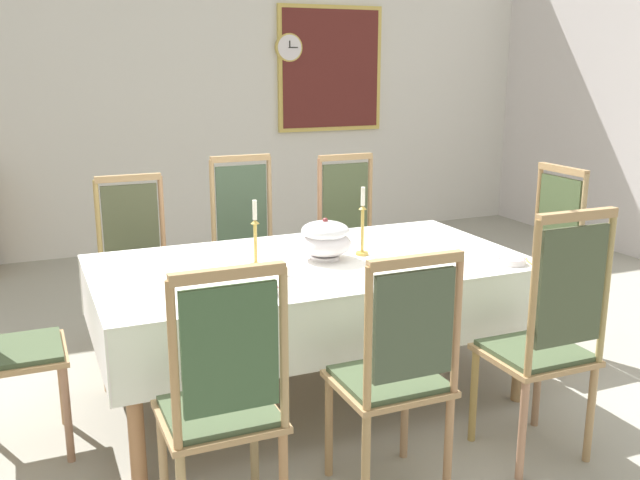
% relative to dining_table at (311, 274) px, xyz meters
% --- Properties ---
extents(ground, '(7.76, 6.99, 0.04)m').
position_rel_dining_table_xyz_m(ground, '(0.00, 0.02, -0.71)').
color(ground, '#9B988A').
extents(back_wall, '(7.76, 0.08, 3.26)m').
position_rel_dining_table_xyz_m(back_wall, '(0.00, 3.56, 0.94)').
color(back_wall, silver).
rests_on(back_wall, ground).
extents(dining_table, '(2.22, 1.18, 0.76)m').
position_rel_dining_table_xyz_m(dining_table, '(0.00, 0.00, 0.00)').
color(dining_table, '#AE794E').
rests_on(dining_table, ground).
extents(tablecloth, '(2.24, 1.20, 0.34)m').
position_rel_dining_table_xyz_m(tablecloth, '(0.00, 0.00, -0.01)').
color(tablecloth, white).
rests_on(tablecloth, dining_table).
extents(chair_south_a, '(0.44, 0.42, 1.12)m').
position_rel_dining_table_xyz_m(chair_south_a, '(-0.76, -1.00, -0.11)').
color(chair_south_a, tan).
rests_on(chair_south_a, ground).
extents(chair_north_a, '(0.44, 0.42, 1.11)m').
position_rel_dining_table_xyz_m(chair_north_a, '(-0.76, 1.00, -0.12)').
color(chair_north_a, '#9E844D').
rests_on(chair_north_a, ground).
extents(chair_south_b, '(0.44, 0.42, 1.08)m').
position_rel_dining_table_xyz_m(chair_south_b, '(-0.03, -1.00, -0.13)').
color(chair_south_b, '#A98254').
rests_on(chair_south_b, ground).
extents(chair_north_b, '(0.44, 0.42, 1.19)m').
position_rel_dining_table_xyz_m(chair_north_b, '(-0.03, 1.00, -0.09)').
color(chair_north_b, '#A1795C').
rests_on(chair_north_b, ground).
extents(chair_south_c, '(0.44, 0.42, 1.19)m').
position_rel_dining_table_xyz_m(chair_south_c, '(0.72, -1.00, -0.09)').
color(chair_south_c, '#A88A4A').
rests_on(chair_south_c, ground).
extents(chair_north_c, '(0.44, 0.42, 1.16)m').
position_rel_dining_table_xyz_m(chair_north_c, '(0.72, 1.00, -0.10)').
color(chair_north_c, '#A67858').
rests_on(chair_north_c, ground).
extents(chair_head_west, '(0.42, 0.44, 1.12)m').
position_rel_dining_table_xyz_m(chair_head_west, '(-1.51, 0.00, -0.12)').
color(chair_head_west, '#AA7B4F').
rests_on(chair_head_west, ground).
extents(chair_head_east, '(0.42, 0.44, 1.18)m').
position_rel_dining_table_xyz_m(chair_head_east, '(1.52, 0.00, -0.10)').
color(chair_head_east, '#A67E4F').
rests_on(chair_head_east, ground).
extents(soup_tureen, '(0.28, 0.28, 0.22)m').
position_rel_dining_table_xyz_m(soup_tureen, '(0.08, 0.00, 0.18)').
color(soup_tureen, white).
rests_on(soup_tureen, tablecloth).
extents(candlestick_west, '(0.07, 0.07, 0.35)m').
position_rel_dining_table_xyz_m(candlestick_west, '(-0.30, 0.00, 0.21)').
color(candlestick_west, gold).
rests_on(candlestick_west, tablecloth).
extents(candlestick_east, '(0.07, 0.07, 0.37)m').
position_rel_dining_table_xyz_m(candlestick_east, '(0.30, 0.00, 0.23)').
color(candlestick_east, gold).
rests_on(candlestick_east, tablecloth).
extents(bowl_near_left, '(0.15, 0.15, 0.03)m').
position_rel_dining_table_xyz_m(bowl_near_left, '(-0.41, -0.43, 0.09)').
color(bowl_near_left, white).
rests_on(bowl_near_left, tablecloth).
extents(bowl_near_right, '(0.14, 0.14, 0.03)m').
position_rel_dining_table_xyz_m(bowl_near_right, '(0.93, -0.47, 0.09)').
color(bowl_near_right, white).
rests_on(bowl_near_right, tablecloth).
extents(spoon_primary, '(0.03, 0.18, 0.01)m').
position_rel_dining_table_xyz_m(spoon_primary, '(-0.51, -0.40, 0.08)').
color(spoon_primary, gold).
rests_on(spoon_primary, tablecloth).
extents(spoon_secondary, '(0.06, 0.17, 0.01)m').
position_rel_dining_table_xyz_m(spoon_secondary, '(1.04, -0.44, 0.08)').
color(spoon_secondary, gold).
rests_on(spoon_secondary, tablecloth).
extents(mounted_clock, '(0.28, 0.06, 0.28)m').
position_rel_dining_table_xyz_m(mounted_clock, '(1.20, 3.48, 1.23)').
color(mounted_clock, '#D1B251').
extents(framed_painting, '(1.14, 0.05, 1.25)m').
position_rel_dining_table_xyz_m(framed_painting, '(1.65, 3.49, 1.02)').
color(framed_painting, '#D1B251').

